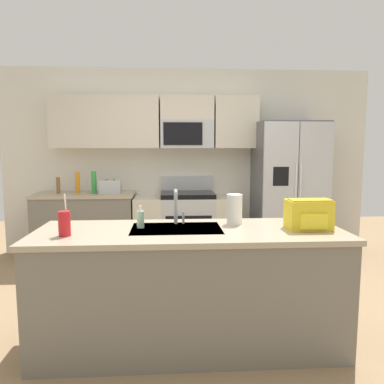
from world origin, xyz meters
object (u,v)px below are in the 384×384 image
at_px(bottle_green, 94,182).
at_px(backpack, 309,214).
at_px(sink_faucet, 177,204).
at_px(paper_towel_roll, 234,209).
at_px(refrigerator, 288,190).
at_px(drink_cup_red, 64,223).
at_px(soap_dispenser, 140,219).
at_px(bottle_orange, 78,183).
at_px(range_oven, 185,225).
at_px(pepper_mill, 58,185).
at_px(toaster, 110,187).

height_order(bottle_green, backpack, bottle_green).
relative_size(sink_faucet, paper_towel_roll, 1.17).
height_order(refrigerator, backpack, refrigerator).
bearing_deg(drink_cup_red, soap_dispenser, 24.24).
height_order(bottle_orange, sink_faucet, sink_faucet).
bearing_deg(bottle_orange, bottle_green, -13.39).
distance_m(range_oven, backpack, 2.55).
bearing_deg(pepper_mill, backpack, -42.91).
relative_size(sink_faucet, drink_cup_red, 0.96).
bearing_deg(bottle_orange, range_oven, -0.01).
distance_m(bottle_orange, sink_faucet, 2.46).
distance_m(sink_faucet, backpack, 1.01).
bearing_deg(drink_cup_red, bottle_green, 96.34).
xyz_separation_m(toaster, bottle_orange, (-0.44, 0.05, 0.05)).
xyz_separation_m(pepper_mill, sink_faucet, (1.53, -2.10, 0.06)).
height_order(range_oven, bottle_orange, bottle_orange).
bearing_deg(toaster, drink_cup_red, -88.76).
relative_size(pepper_mill, sink_faucet, 0.77).
xyz_separation_m(soap_dispenser, paper_towel_roll, (0.74, 0.09, 0.05)).
height_order(refrigerator, bottle_orange, refrigerator).
xyz_separation_m(soap_dispenser, backpack, (1.26, -0.13, 0.05)).
relative_size(bottle_orange, drink_cup_red, 0.96).
relative_size(refrigerator, drink_cup_red, 6.30).
xyz_separation_m(bottle_green, backpack, (2.03, -2.29, -0.03)).
relative_size(toaster, bottle_green, 0.95).
distance_m(bottle_green, sink_faucet, 2.30).
xyz_separation_m(pepper_mill, paper_towel_roll, (1.99, -2.11, 0.01)).
bearing_deg(range_oven, bottle_green, -177.45).
bearing_deg(bottle_green, pepper_mill, 173.94).
relative_size(range_oven, backpack, 4.25).
xyz_separation_m(refrigerator, soap_dispenser, (-1.85, -2.14, 0.04)).
bearing_deg(drink_cup_red, sink_faucet, 23.14).
relative_size(pepper_mill, soap_dispenser, 1.27).
xyz_separation_m(toaster, drink_cup_red, (0.05, -2.38, -0.00)).
bearing_deg(soap_dispenser, bottle_orange, 114.29).
bearing_deg(soap_dispenser, sink_faucet, 21.09).
xyz_separation_m(refrigerator, pepper_mill, (-3.11, 0.07, 0.08)).
bearing_deg(toaster, range_oven, 3.03).
bearing_deg(bottle_green, bottle_orange, 166.61).
distance_m(bottle_orange, backpack, 3.25).
relative_size(toaster, backpack, 0.87).
relative_size(refrigerator, sink_faucet, 6.56).
bearing_deg(pepper_mill, toaster, -4.11).
bearing_deg(refrigerator, backpack, -104.68).
relative_size(refrigerator, pepper_mill, 8.55).
relative_size(pepper_mill, bottle_green, 0.73).
bearing_deg(soap_dispenser, refrigerator, 49.03).
relative_size(drink_cup_red, paper_towel_roll, 1.22).
bearing_deg(range_oven, soap_dispenser, -101.16).
bearing_deg(refrigerator, pepper_mill, 178.72).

